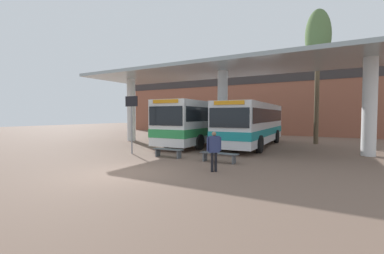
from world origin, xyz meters
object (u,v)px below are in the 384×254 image
Objects in this scene: info_sign_platform at (132,113)px; pedestrian_waiting at (214,147)px; transit_bus_left_bay at (203,121)px; transit_bus_center_bay at (253,122)px; waiting_bench_mid_platform at (219,155)px; waiting_bench_near_pillar at (168,151)px; poplar_tree_behind_left at (318,40)px.

info_sign_platform reaches higher than pedestrian_waiting.
transit_bus_left_bay reaches higher than transit_bus_center_bay.
transit_bus_left_bay is 5.87× the size of waiting_bench_mid_platform.
waiting_bench_near_pillar and waiting_bench_mid_platform have the same top height.
poplar_tree_behind_left is (3.96, 3.93, 6.44)m from transit_bus_center_bay.
transit_bus_left_bay reaches higher than pedestrian_waiting.
waiting_bench_near_pillar is at bearing 98.89° from transit_bus_left_bay.
pedestrian_waiting is (0.65, -2.00, 0.64)m from waiting_bench_mid_platform.
transit_bus_center_bay is 6.29× the size of waiting_bench_near_pillar.
pedestrian_waiting reaches higher than waiting_bench_mid_platform.
poplar_tree_behind_left is (7.83, 4.37, 6.37)m from transit_bus_left_bay.
transit_bus_center_bay is at bearing 54.83° from info_sign_platform.
pedestrian_waiting is (1.15, -9.29, -0.76)m from transit_bus_center_bay.
poplar_tree_behind_left is at bearing 72.83° from waiting_bench_mid_platform.
waiting_bench_mid_platform is 1.17× the size of pedestrian_waiting.
info_sign_platform is 15.53m from poplar_tree_behind_left.
waiting_bench_mid_platform is at bearing -0.34° from info_sign_platform.
transit_bus_left_bay is 6.95m from info_sign_platform.
poplar_tree_behind_left reaches higher than waiting_bench_near_pillar.
transit_bus_center_bay is at bearing 71.19° from waiting_bench_near_pillar.
info_sign_platform is (-5.61, 0.03, 2.05)m from waiting_bench_mid_platform.
pedestrian_waiting is at bearing 117.01° from transit_bus_left_bay.
waiting_bench_near_pillar is 4.20m from pedestrian_waiting.
transit_bus_center_bay is 9.39m from pedestrian_waiting.
poplar_tree_behind_left reaches higher than info_sign_platform.
transit_bus_left_bay is 1.02× the size of transit_bus_center_bay.
transit_bus_center_bay reaches higher than pedestrian_waiting.
pedestrian_waiting reaches higher than waiting_bench_near_pillar.
waiting_bench_near_pillar is 0.51× the size of info_sign_platform.
waiting_bench_near_pillar is 0.16× the size of poplar_tree_behind_left.
info_sign_platform reaches higher than waiting_bench_near_pillar.
pedestrian_waiting is at bearing 94.58° from transit_bus_center_bay.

